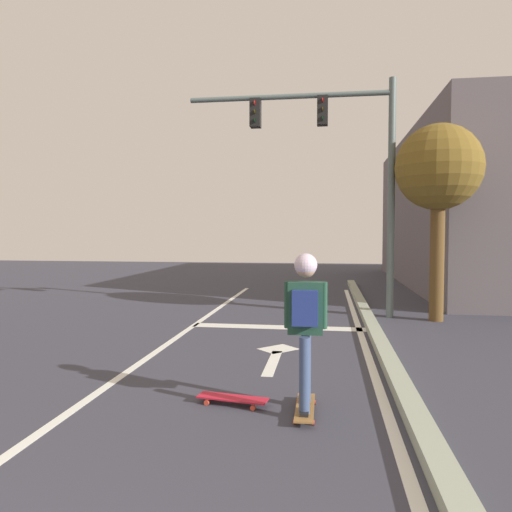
{
  "coord_description": "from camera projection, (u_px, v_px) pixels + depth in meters",
  "views": [
    {
      "loc": [
        2.55,
        -0.25,
        1.91
      ],
      "look_at": [
        1.47,
        7.1,
        1.55
      ],
      "focal_mm": 33.86,
      "sensor_mm": 36.0,
      "label": 1
    }
  ],
  "objects": [
    {
      "name": "lane_line_curbside",
      "position": [
        377.0,
        382.0,
        6.18
      ],
      "size": [
        0.12,
        20.0,
        0.01
      ],
      "primitive_type": "cube",
      "color": "silver",
      "rests_on": "ground"
    },
    {
      "name": "spare_skateboard",
      "position": [
        232.0,
        398.0,
        5.36
      ],
      "size": [
        0.81,
        0.33,
        0.08
      ],
      "color": "red",
      "rests_on": "ground"
    },
    {
      "name": "skater",
      "position": [
        305.0,
        311.0,
        5.02
      ],
      "size": [
        0.45,
        0.61,
        1.62
      ],
      "color": "#3A4C72",
      "rests_on": "skateboard"
    },
    {
      "name": "skateboard",
      "position": [
        305.0,
        408.0,
        5.09
      ],
      "size": [
        0.22,
        0.85,
        0.08
      ],
      "color": "olive",
      "rests_on": "ground"
    },
    {
      "name": "lane_line_center",
      "position": [
        129.0,
        371.0,
        6.66
      ],
      "size": [
        0.12,
        20.0,
        0.01
      ],
      "primitive_type": "cube",
      "color": "silver",
      "rests_on": "ground"
    },
    {
      "name": "lane_arrow_stem",
      "position": [
        273.0,
        363.0,
        7.08
      ],
      "size": [
        0.16,
        1.4,
        0.01
      ],
      "primitive_type": "cube",
      "color": "silver",
      "rests_on": "ground"
    },
    {
      "name": "traffic_signal_mast",
      "position": [
        336.0,
        149.0,
        10.87
      ],
      "size": [
        4.67,
        0.34,
        5.33
      ],
      "color": "#546361",
      "rests_on": "ground"
    },
    {
      "name": "stop_bar",
      "position": [
        279.0,
        327.0,
        9.74
      ],
      "size": [
        3.49,
        0.4,
        0.01
      ],
      "primitive_type": "cube",
      "color": "silver",
      "rests_on": "ground"
    },
    {
      "name": "roadside_tree",
      "position": [
        439.0,
        171.0,
        10.31
      ],
      "size": [
        1.84,
        1.84,
        4.23
      ],
      "color": "brown",
      "rests_on": "ground"
    },
    {
      "name": "lane_arrow_head",
      "position": [
        278.0,
        349.0,
        7.92
      ],
      "size": [
        0.71,
        0.71,
        0.01
      ],
      "primitive_type": "cube",
      "rotation": [
        0.0,
        0.0,
        0.79
      ],
      "color": "silver",
      "rests_on": "ground"
    },
    {
      "name": "curb_strip",
      "position": [
        397.0,
        377.0,
        6.14
      ],
      "size": [
        0.24,
        24.0,
        0.14
      ],
      "primitive_type": "cube",
      "color": "#97A08D",
      "rests_on": "ground"
    }
  ]
}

